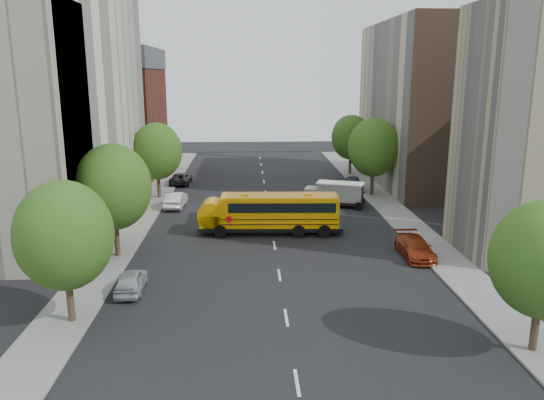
{
  "coord_description": "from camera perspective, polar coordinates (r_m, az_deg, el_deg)",
  "views": [
    {
      "loc": [
        -1.95,
        -39.41,
        12.39
      ],
      "look_at": [
        0.01,
        2.0,
        2.51
      ],
      "focal_mm": 35.0,
      "sensor_mm": 36.0,
      "label": 1
    }
  ],
  "objects": [
    {
      "name": "parked_car_4",
      "position": [
        58.48,
        8.74,
        1.77
      ],
      "size": [
        2.17,
        4.55,
        1.5
      ],
      "primitive_type": "imported",
      "rotation": [
        0.0,
        0.0,
        -0.09
      ],
      "color": "#314055",
      "rests_on": "ground"
    },
    {
      "name": "parked_car_1",
      "position": [
        51.25,
        -10.32,
        0.05
      ],
      "size": [
        1.81,
        4.58,
        1.48
      ],
      "primitive_type": "imported",
      "rotation": [
        0.0,
        0.0,
        3.09
      ],
      "color": "silver",
      "rests_on": "ground"
    },
    {
      "name": "street_tree_4",
      "position": [
        55.44,
        10.88,
        5.58
      ],
      "size": [
        5.25,
        5.25,
        8.1
      ],
      "color": "#38281C",
      "rests_on": "ground"
    },
    {
      "name": "ground",
      "position": [
        41.36,
        0.12,
        -4.03
      ],
      "size": [
        120.0,
        120.0,
        0.0
      ],
      "primitive_type": "plane",
      "color": "black",
      "rests_on": "ground"
    },
    {
      "name": "parked_car_0",
      "position": [
        32.27,
        -14.93,
        -8.41
      ],
      "size": [
        1.67,
        3.87,
        1.3
      ],
      "primitive_type": "imported",
      "rotation": [
        0.0,
        0.0,
        3.18
      ],
      "color": "#AAABB1",
      "rests_on": "ground"
    },
    {
      "name": "building_right_near",
      "position": [
        40.39,
        27.09,
        6.42
      ],
      "size": [
        10.0,
        7.0,
        17.0
      ],
      "primitive_type": "cube",
      "color": "gray",
      "rests_on": "ground"
    },
    {
      "name": "lane_markings",
      "position": [
        50.97,
        -0.44,
        -0.66
      ],
      "size": [
        0.15,
        64.0,
        0.01
      ],
      "primitive_type": "cube",
      "color": "silver",
      "rests_on": "ground"
    },
    {
      "name": "parked_car_2",
      "position": [
        62.0,
        -9.76,
        2.32
      ],
      "size": [
        2.29,
        4.87,
        1.35
      ],
      "primitive_type": "imported",
      "rotation": [
        0.0,
        0.0,
        3.13
      ],
      "color": "black",
      "rests_on": "ground"
    },
    {
      "name": "street_tree_5",
      "position": [
        67.12,
        8.49,
        6.68
      ],
      "size": [
        4.86,
        4.86,
        7.51
      ],
      "color": "#38281C",
      "rests_on": "ground"
    },
    {
      "name": "building_right_sidewall",
      "position": [
        52.47,
        19.9,
        8.92
      ],
      "size": [
        10.1,
        0.3,
        18.0
      ],
      "primitive_type": "cube",
      "color": "brown",
      "rests_on": "ground"
    },
    {
      "name": "street_tree_0",
      "position": [
        28.06,
        -21.45,
        -3.59
      ],
      "size": [
        4.8,
        4.8,
        7.41
      ],
      "color": "#38281C",
      "rests_on": "ground"
    },
    {
      "name": "building_right_far",
      "position": [
        62.76,
        16.07,
        9.8
      ],
      "size": [
        10.0,
        22.0,
        18.0
      ],
      "primitive_type": "cube",
      "color": "#C3B798",
      "rests_on": "ground"
    },
    {
      "name": "street_tree_1",
      "position": [
        37.29,
        -16.7,
        1.33
      ],
      "size": [
        5.12,
        5.12,
        7.9
      ],
      "color": "#38281C",
      "rests_on": "ground"
    },
    {
      "name": "street_tree_2",
      "position": [
        54.69,
        -12.26,
        5.15
      ],
      "size": [
        4.99,
        4.99,
        7.71
      ],
      "color": "#38281C",
      "rests_on": "ground"
    },
    {
      "name": "street_tree_3",
      "position": [
        26.25,
        27.17,
        -5.73
      ],
      "size": [
        4.61,
        4.61,
        7.11
      ],
      "color": "#38281C",
      "rests_on": "ground"
    },
    {
      "name": "parked_car_3",
      "position": [
        38.14,
        15.12,
        -4.93
      ],
      "size": [
        1.96,
        4.8,
        1.39
      ],
      "primitive_type": "imported",
      "rotation": [
        0.0,
        0.0,
        -0.0
      ],
      "color": "maroon",
      "rests_on": "ground"
    },
    {
      "name": "building_left_cream",
      "position": [
        48.22,
        -22.48,
        9.57
      ],
      "size": [
        10.0,
        26.0,
        20.0
      ],
      "primitive_type": "cube",
      "color": "beige",
      "rests_on": "ground"
    },
    {
      "name": "safari_truck",
      "position": [
        51.05,
        6.84,
        0.69
      ],
      "size": [
        5.79,
        3.59,
        2.34
      ],
      "rotation": [
        0.0,
        0.0,
        -0.34
      ],
      "color": "black",
      "rests_on": "ground"
    },
    {
      "name": "sidewalk_right",
      "position": [
        48.01,
        13.66,
        -1.87
      ],
      "size": [
        3.0,
        80.0,
        0.12
      ],
      "primitive_type": "cube",
      "color": "slate",
      "rests_on": "ground"
    },
    {
      "name": "school_bus",
      "position": [
        41.96,
        -0.33,
        -1.23
      ],
      "size": [
        11.45,
        3.19,
        3.2
      ],
      "rotation": [
        0.0,
        0.0,
        -0.04
      ],
      "color": "black",
      "rests_on": "ground"
    },
    {
      "name": "building_left_redbrick",
      "position": [
        69.54,
        -16.21,
        8.02
      ],
      "size": [
        10.0,
        15.0,
        13.0
      ],
      "primitive_type": "cube",
      "color": "maroon",
      "rests_on": "ground"
    },
    {
      "name": "sidewalk_left",
      "position": [
        47.07,
        -14.33,
        -2.21
      ],
      "size": [
        3.0,
        80.0,
        0.12
      ],
      "primitive_type": "cube",
      "color": "slate",
      "rests_on": "ground"
    }
  ]
}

